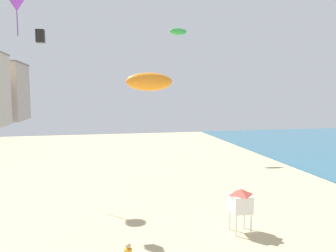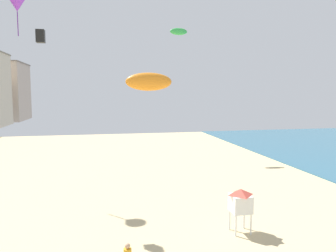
# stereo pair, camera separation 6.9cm
# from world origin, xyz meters

# --- Properties ---
(lifeguard_stand) EXTENTS (1.10, 1.10, 2.55)m
(lifeguard_stand) POSITION_xyz_m (8.94, 13.07, 1.84)
(lifeguard_stand) COLOR white
(lifeguard_stand) RESTS_ON ground
(kite_orange_parafoil) EXTENTS (2.15, 0.60, 0.83)m
(kite_orange_parafoil) POSITION_xyz_m (3.44, 11.25, 8.49)
(kite_orange_parafoil) COLOR orange
(kite_green_parafoil) EXTENTS (2.20, 0.61, 0.85)m
(kite_green_parafoil) POSITION_xyz_m (10.92, 36.74, 15.62)
(kite_green_parafoil) COLOR green
(kite_black_box) EXTENTS (0.53, 0.53, 0.83)m
(kite_black_box) POSITION_xyz_m (-2.51, 19.05, 11.64)
(kite_black_box) COLOR black
(kite_purple_delta) EXTENTS (1.31, 1.31, 2.98)m
(kite_purple_delta) POSITION_xyz_m (-5.15, 24.86, 14.97)
(kite_purple_delta) COLOR purple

